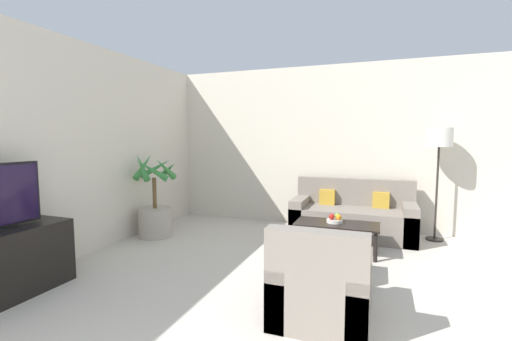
{
  "coord_description": "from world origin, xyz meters",
  "views": [
    {
      "loc": [
        0.31,
        0.13,
        1.49
      ],
      "look_at": [
        -1.47,
        5.02,
        1.0
      ],
      "focal_mm": 24.0,
      "sensor_mm": 36.0,
      "label": 1
    }
  ],
  "objects_px": {
    "sofa_loveseat": "(352,217)",
    "ottoman": "(332,260)",
    "orange_fruit": "(339,217)",
    "potted_palm": "(155,210)",
    "floor_lamp": "(439,143)",
    "fruit_bowl": "(335,221)",
    "coffee_table": "(337,227)",
    "apple_green": "(337,216)",
    "apple_red": "(332,217)",
    "armchair": "(322,287)"
  },
  "relations": [
    {
      "from": "coffee_table",
      "to": "fruit_bowl",
      "type": "relative_size",
      "value": 5.05
    },
    {
      "from": "sofa_loveseat",
      "to": "orange_fruit",
      "type": "relative_size",
      "value": 24.27
    },
    {
      "from": "apple_red",
      "to": "ottoman",
      "type": "bearing_deg",
      "value": -82.05
    },
    {
      "from": "sofa_loveseat",
      "to": "orange_fruit",
      "type": "bearing_deg",
      "value": -97.18
    },
    {
      "from": "coffee_table",
      "to": "potted_palm",
      "type": "bearing_deg",
      "value": -175.71
    },
    {
      "from": "coffee_table",
      "to": "armchair",
      "type": "relative_size",
      "value": 1.22
    },
    {
      "from": "fruit_bowl",
      "to": "floor_lamp",
      "type": "bearing_deg",
      "value": 37.65
    },
    {
      "from": "potted_palm",
      "to": "fruit_bowl",
      "type": "distance_m",
      "value": 2.66
    },
    {
      "from": "sofa_loveseat",
      "to": "floor_lamp",
      "type": "xyz_separation_m",
      "value": [
        1.16,
        0.18,
        1.13
      ]
    },
    {
      "from": "apple_red",
      "to": "apple_green",
      "type": "distance_m",
      "value": 0.1
    },
    {
      "from": "potted_palm",
      "to": "apple_red",
      "type": "xyz_separation_m",
      "value": [
        2.62,
        0.2,
        0.07
      ]
    },
    {
      "from": "sofa_loveseat",
      "to": "ottoman",
      "type": "height_order",
      "value": "sofa_loveseat"
    },
    {
      "from": "sofa_loveseat",
      "to": "coffee_table",
      "type": "distance_m",
      "value": 0.87
    },
    {
      "from": "potted_palm",
      "to": "ottoman",
      "type": "distance_m",
      "value": 2.83
    },
    {
      "from": "fruit_bowl",
      "to": "apple_green",
      "type": "relative_size",
      "value": 2.81
    },
    {
      "from": "floor_lamp",
      "to": "orange_fruit",
      "type": "distance_m",
      "value": 1.9
    },
    {
      "from": "sofa_loveseat",
      "to": "fruit_bowl",
      "type": "xyz_separation_m",
      "value": [
        -0.16,
        -0.84,
        0.12
      ]
    },
    {
      "from": "potted_palm",
      "to": "orange_fruit",
      "type": "bearing_deg",
      "value": 4.24
    },
    {
      "from": "potted_palm",
      "to": "floor_lamp",
      "type": "distance_m",
      "value": 4.29
    },
    {
      "from": "potted_palm",
      "to": "armchair",
      "type": "relative_size",
      "value": 1.47
    },
    {
      "from": "potted_palm",
      "to": "sofa_loveseat",
      "type": "height_order",
      "value": "potted_palm"
    },
    {
      "from": "fruit_bowl",
      "to": "apple_red",
      "type": "distance_m",
      "value": 0.07
    },
    {
      "from": "coffee_table",
      "to": "ottoman",
      "type": "relative_size",
      "value": 1.88
    },
    {
      "from": "potted_palm",
      "to": "sofa_loveseat",
      "type": "bearing_deg",
      "value": 20.66
    },
    {
      "from": "apple_red",
      "to": "ottoman",
      "type": "relative_size",
      "value": 0.14
    },
    {
      "from": "coffee_table",
      "to": "armchair",
      "type": "xyz_separation_m",
      "value": [
        0.09,
        -1.71,
        -0.08
      ]
    },
    {
      "from": "floor_lamp",
      "to": "fruit_bowl",
      "type": "xyz_separation_m",
      "value": [
        -1.32,
        -1.02,
        -1.01
      ]
    },
    {
      "from": "coffee_table",
      "to": "apple_green",
      "type": "distance_m",
      "value": 0.15
    },
    {
      "from": "potted_palm",
      "to": "coffee_table",
      "type": "height_order",
      "value": "potted_palm"
    },
    {
      "from": "floor_lamp",
      "to": "coffee_table",
      "type": "bearing_deg",
      "value": -141.19
    },
    {
      "from": "floor_lamp",
      "to": "potted_palm",
      "type": "bearing_deg",
      "value": -162.68
    },
    {
      "from": "apple_red",
      "to": "armchair",
      "type": "relative_size",
      "value": 0.09
    },
    {
      "from": "armchair",
      "to": "ottoman",
      "type": "relative_size",
      "value": 1.54
    },
    {
      "from": "orange_fruit",
      "to": "armchair",
      "type": "bearing_deg",
      "value": -87.8
    },
    {
      "from": "coffee_table",
      "to": "apple_green",
      "type": "relative_size",
      "value": 14.18
    },
    {
      "from": "potted_palm",
      "to": "fruit_bowl",
      "type": "bearing_deg",
      "value": 4.73
    },
    {
      "from": "potted_palm",
      "to": "orange_fruit",
      "type": "relative_size",
      "value": 17.35
    },
    {
      "from": "orange_fruit",
      "to": "ottoman",
      "type": "xyz_separation_m",
      "value": [
        0.03,
        -0.87,
        -0.27
      ]
    },
    {
      "from": "apple_green",
      "to": "armchair",
      "type": "xyz_separation_m",
      "value": [
        0.09,
        -1.79,
        -0.21
      ]
    },
    {
      "from": "floor_lamp",
      "to": "ottoman",
      "type": "height_order",
      "value": "floor_lamp"
    },
    {
      "from": "fruit_bowl",
      "to": "ottoman",
      "type": "relative_size",
      "value": 0.37
    },
    {
      "from": "apple_green",
      "to": "potted_palm",
      "type": "bearing_deg",
      "value": -174.11
    },
    {
      "from": "fruit_bowl",
      "to": "orange_fruit",
      "type": "xyz_separation_m",
      "value": [
        0.05,
        -0.02,
        0.06
      ]
    },
    {
      "from": "floor_lamp",
      "to": "ottoman",
      "type": "bearing_deg",
      "value": -122.94
    },
    {
      "from": "potted_palm",
      "to": "coffee_table",
      "type": "bearing_deg",
      "value": 4.29
    },
    {
      "from": "fruit_bowl",
      "to": "armchair",
      "type": "distance_m",
      "value": 1.74
    },
    {
      "from": "floor_lamp",
      "to": "apple_red",
      "type": "relative_size",
      "value": 21.06
    },
    {
      "from": "fruit_bowl",
      "to": "apple_red",
      "type": "relative_size",
      "value": 2.71
    },
    {
      "from": "fruit_bowl",
      "to": "orange_fruit",
      "type": "distance_m",
      "value": 0.08
    },
    {
      "from": "coffee_table",
      "to": "apple_green",
      "type": "xyz_separation_m",
      "value": [
        -0.01,
        0.07,
        0.13
      ]
    }
  ]
}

